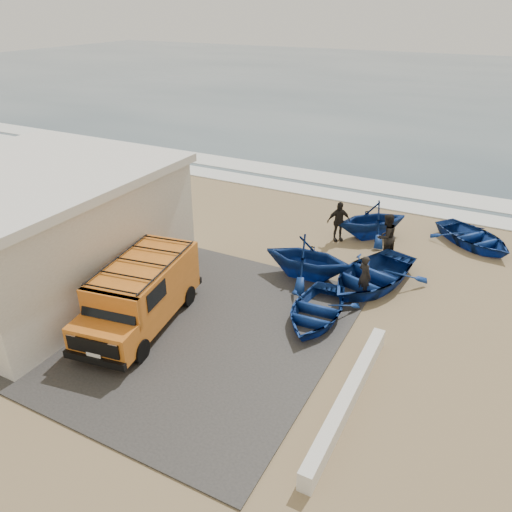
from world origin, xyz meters
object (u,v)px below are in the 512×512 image
at_px(boat_mid_left, 308,257).
at_px(fisherman_front, 365,276).
at_px(building, 31,228).
at_px(fisherman_middle, 386,236).
at_px(boat_near_right, 371,275).
at_px(van, 141,292).
at_px(boat_far_right, 474,237).
at_px(fisherman_back, 339,221).
at_px(parapet, 348,397).
at_px(boat_near_left, 316,310).
at_px(boat_far_left, 372,219).

height_order(boat_mid_left, fisherman_front, boat_mid_left).
height_order(building, fisherman_middle, building).
bearing_deg(boat_near_right, fisherman_front, -77.80).
height_order(van, boat_near_right, van).
xyz_separation_m(boat_far_right, fisherman_back, (-5.42, -2.21, 0.52)).
height_order(boat_near_right, fisherman_front, fisherman_front).
distance_m(parapet, boat_near_left, 4.00).
bearing_deg(fisherman_back, boat_near_right, -92.49).
xyz_separation_m(boat_far_right, fisherman_middle, (-3.14, -2.95, 0.59)).
xyz_separation_m(boat_mid_left, boat_far_left, (1.13, 4.78, -0.03)).
distance_m(boat_near_right, boat_far_left, 4.42).
bearing_deg(boat_mid_left, boat_near_right, -79.43).
bearing_deg(fisherman_middle, van, -5.48).
distance_m(building, boat_far_right, 17.97).
distance_m(van, fisherman_middle, 10.14).
xyz_separation_m(building, boat_far_left, (10.06, 9.59, -1.31)).
distance_m(boat_mid_left, boat_far_right, 8.03).
height_order(building, boat_near_left, building).
bearing_deg(boat_mid_left, building, 115.51).
relative_size(van, fisherman_back, 2.96).
bearing_deg(boat_far_left, parapet, -30.93).
bearing_deg(boat_far_right, fisherman_back, 150.44).
xyz_separation_m(building, fisherman_front, (11.21, 4.60, -1.38)).
relative_size(van, boat_near_left, 1.52).
relative_size(boat_near_right, boat_mid_left, 1.32).
height_order(van, fisherman_front, van).
height_order(boat_far_left, fisherman_front, boat_far_left).
relative_size(van, boat_far_right, 1.44).
relative_size(van, boat_near_right, 1.21).
bearing_deg(fisherman_back, boat_mid_left, -128.12).
xyz_separation_m(boat_far_left, fisherman_front, (1.15, -4.99, -0.08)).
height_order(parapet, boat_far_left, boat_far_left).
bearing_deg(fisherman_back, fisherman_middle, -57.50).
height_order(building, parapet, building).
distance_m(parapet, boat_far_right, 11.93).
distance_m(building, van, 5.43).
bearing_deg(boat_far_right, fisherman_front, -167.94).
bearing_deg(building, van, -5.06).
xyz_separation_m(van, boat_near_left, (4.95, 2.79, -0.81)).
relative_size(building, boat_near_left, 2.67).
distance_m(boat_mid_left, fisherman_middle, 3.75).
relative_size(parapet, fisherman_front, 3.84).
bearing_deg(boat_near_right, boat_far_left, 122.60).
bearing_deg(van, boat_near_left, 20.35).
bearing_deg(boat_far_left, boat_far_right, 62.19).
bearing_deg(fisherman_front, fisherman_middle, -55.61).
bearing_deg(boat_mid_left, van, 142.81).
xyz_separation_m(fisherman_front, fisherman_middle, (-0.09, 3.25, 0.19)).
relative_size(boat_mid_left, boat_far_right, 0.90).
xyz_separation_m(parapet, boat_mid_left, (-3.57, 5.81, 0.61)).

